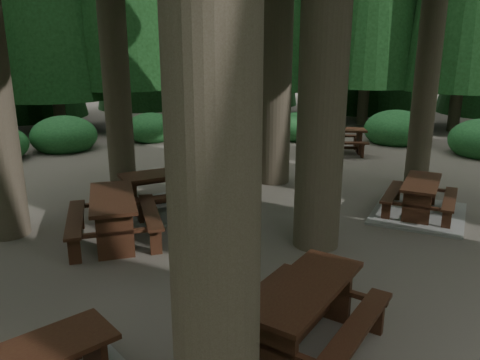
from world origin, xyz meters
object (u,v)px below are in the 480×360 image
picnic_table_c (167,196)px  picnic_table_e (304,306)px  picnic_table_b (113,211)px  picnic_table_d (336,137)px  picnic_table_a (419,203)px

picnic_table_c → picnic_table_e: 5.65m
picnic_table_b → picnic_table_e: size_ratio=0.96×
picnic_table_e → picnic_table_d: bearing=20.2°
picnic_table_b → picnic_table_d: picnic_table_b is taller
picnic_table_c → picnic_table_e: size_ratio=1.05×
picnic_table_d → picnic_table_e: same height
picnic_table_a → picnic_table_d: 6.21m
picnic_table_a → picnic_table_b: picnic_table_b is taller
picnic_table_a → picnic_table_d: size_ratio=1.18×
picnic_table_b → picnic_table_a: bearing=-93.5°
picnic_table_b → picnic_table_c: bearing=-37.7°
picnic_table_c → picnic_table_d: 7.64m
picnic_table_e → picnic_table_b: bearing=77.3°
picnic_table_d → picnic_table_e: bearing=-99.9°
picnic_table_a → picnic_table_e: picnic_table_e is taller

